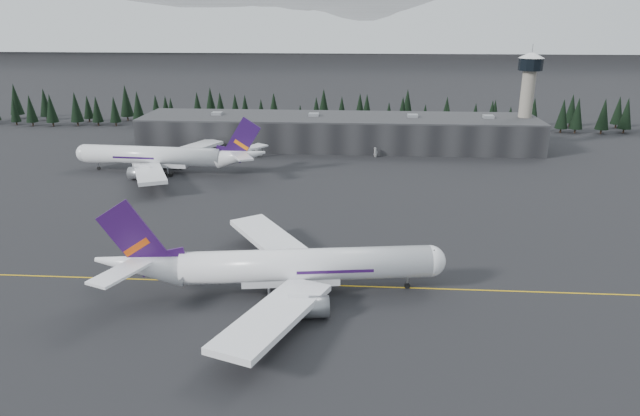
# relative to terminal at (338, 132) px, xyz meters

# --- Properties ---
(ground) EXTENTS (1400.00, 1400.00, 0.00)m
(ground) POSITION_rel_terminal_xyz_m (0.00, -125.00, -6.30)
(ground) COLOR black
(ground) RESTS_ON ground
(taxiline) EXTENTS (400.00, 0.40, 0.02)m
(taxiline) POSITION_rel_terminal_xyz_m (0.00, -127.00, -6.29)
(taxiline) COLOR gold
(taxiline) RESTS_ON ground
(terminal) EXTENTS (160.00, 30.00, 12.60)m
(terminal) POSITION_rel_terminal_xyz_m (0.00, 0.00, 0.00)
(terminal) COLOR black
(terminal) RESTS_ON ground
(control_tower) EXTENTS (10.00, 10.00, 37.70)m
(control_tower) POSITION_rel_terminal_xyz_m (75.00, 3.00, 17.11)
(control_tower) COLOR gray
(control_tower) RESTS_ON ground
(treeline) EXTENTS (360.00, 20.00, 15.00)m
(treeline) POSITION_rel_terminal_xyz_m (0.00, 37.00, 1.20)
(treeline) COLOR black
(treeline) RESTS_ON ground
(mountain_ridge) EXTENTS (4400.00, 900.00, 420.00)m
(mountain_ridge) POSITION_rel_terminal_xyz_m (0.00, 875.00, -6.30)
(mountain_ridge) COLOR white
(mountain_ridge) RESTS_ON ground
(jet_main) EXTENTS (67.92, 62.30, 20.04)m
(jet_main) POSITION_rel_terminal_xyz_m (-6.74, -130.84, -0.65)
(jet_main) COLOR white
(jet_main) RESTS_ON ground
(jet_parked) EXTENTS (68.22, 62.82, 20.05)m
(jet_parked) POSITION_rel_terminal_xyz_m (-56.53, -44.58, -0.65)
(jet_parked) COLOR white
(jet_parked) RESTS_ON ground
(gse_vehicle_a) EXTENTS (4.53, 6.24, 1.58)m
(gse_vehicle_a) POSITION_rel_terminal_xyz_m (-29.72, -20.61, -5.51)
(gse_vehicle_a) COLOR silver
(gse_vehicle_a) RESTS_ON ground
(gse_vehicle_b) EXTENTS (4.06, 2.87, 1.28)m
(gse_vehicle_b) POSITION_rel_terminal_xyz_m (15.23, -16.85, -5.66)
(gse_vehicle_b) COLOR silver
(gse_vehicle_b) RESTS_ON ground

